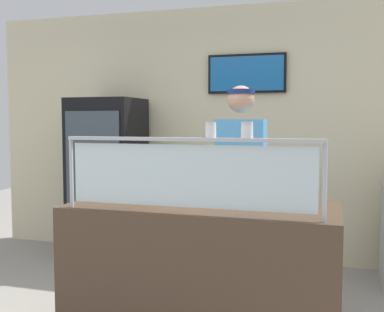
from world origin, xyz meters
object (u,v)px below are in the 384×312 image
at_px(pizza_tray, 227,200).
at_px(parmesan_shaker, 211,131).
at_px(worker_figure, 241,183).
at_px(pizza_server, 224,197).
at_px(pepper_flake_shaker, 247,131).
at_px(drink_fridge, 108,179).

xyz_separation_m(pizza_tray, parmesan_shaker, (-0.00, -0.44, 0.47)).
xyz_separation_m(pizza_tray, worker_figure, (-0.02, 0.59, 0.04)).
distance_m(pizza_tray, pizza_server, 0.03).
bearing_deg(worker_figure, pizza_server, -89.44).
relative_size(pizza_server, worker_figure, 0.16).
height_order(pepper_flake_shaker, drink_fridge, drink_fridge).
xyz_separation_m(pizza_server, drink_fridge, (-1.63, 1.53, -0.13)).
distance_m(worker_figure, drink_fridge, 1.87).
bearing_deg(pizza_server, pizza_tray, 53.04).
relative_size(parmesan_shaker, pepper_flake_shaker, 0.99).
relative_size(pepper_flake_shaker, drink_fridge, 0.05).
relative_size(worker_figure, drink_fridge, 1.02).
height_order(pizza_tray, pepper_flake_shaker, pepper_flake_shaker).
relative_size(pizza_server, drink_fridge, 0.16).
bearing_deg(worker_figure, pizza_tray, -87.77).
height_order(pizza_tray, drink_fridge, drink_fridge).
xyz_separation_m(parmesan_shaker, worker_figure, (-0.02, 1.03, -0.43)).
bearing_deg(worker_figure, pepper_flake_shaker, -77.46).
xyz_separation_m(parmesan_shaker, drink_fridge, (-1.64, 1.95, -0.57)).
relative_size(pizza_tray, pizza_server, 1.45).
bearing_deg(pepper_flake_shaker, worker_figure, 102.54).
height_order(parmesan_shaker, pepper_flake_shaker, pepper_flake_shaker).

